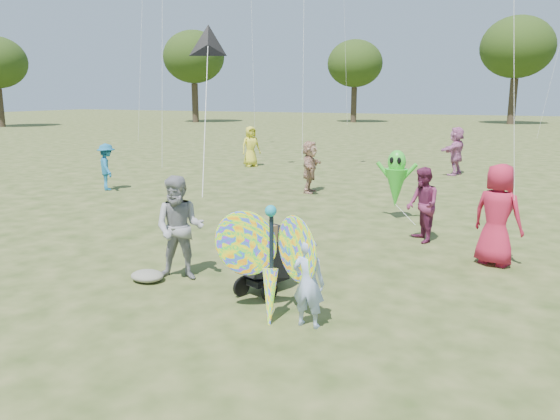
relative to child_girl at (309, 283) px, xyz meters
The scene contains 15 objects.
ground 1.37m from the child_girl, 155.78° to the left, with size 160.00×160.00×0.00m, color #51592B.
child_girl is the anchor object (origin of this frame).
adult_man 2.83m from the child_girl, 160.98° to the left, with size 0.86×0.67×1.76m, color gray.
grey_bag 3.21m from the child_girl, 169.49° to the left, with size 0.57×0.47×0.18m, color gray.
crowd_a 4.50m from the child_girl, 61.74° to the left, with size 0.91×0.59×1.87m, color #B01C37.
crowd_d 10.22m from the child_girl, 111.08° to the left, with size 1.52×0.48×1.64m, color tan.
crowd_e 5.05m from the child_girl, 83.03° to the left, with size 0.77×0.60×1.59m, color #70254A.
crowd_g 16.70m from the child_girl, 119.83° to the left, with size 0.84×0.55×1.72m, color yellow.
crowd_i 12.24m from the child_girl, 143.51° to the left, with size 0.98×0.56×1.51m, color #1A6392.
crowd_j 15.43m from the child_girl, 89.77° to the left, with size 1.72×0.55×1.85m, color #BF6DA2.
jogging_stroller 1.50m from the child_girl, 137.59° to the left, with size 0.74×1.14×1.09m.
butterfly_kite 0.60m from the child_girl, behind, with size 1.74×0.75×1.82m.
delta_kite_rig 5.42m from the child_girl, 138.44° to the left, with size 1.39×2.15×2.98m.
alien_kite 6.86m from the child_girl, 92.98° to the left, with size 1.12×0.69×1.74m.
tree_line 45.99m from the child_girl, 86.79° to the left, with size 91.78×33.60×10.79m.
Camera 1 is at (3.59, -6.94, 3.07)m, focal length 35.00 mm.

